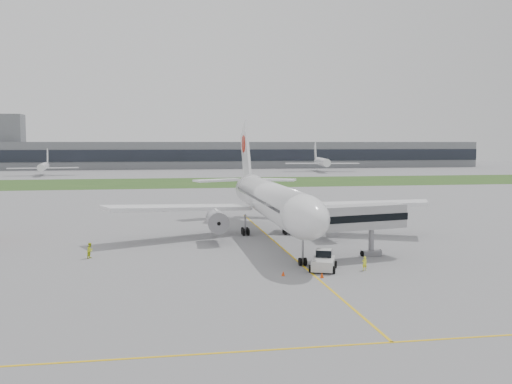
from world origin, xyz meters
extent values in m
plane|color=gray|center=(0.00, 0.00, 0.00)|extent=(600.00, 600.00, 0.00)
cube|color=#264C1C|center=(0.00, 120.00, 0.01)|extent=(600.00, 50.00, 0.02)
cube|color=gray|center=(0.00, 230.00, 7.00)|extent=(320.00, 22.00, 14.00)
cube|color=#1F232C|center=(0.00, 219.00, 7.00)|extent=(320.00, 0.60, 6.00)
cylinder|color=white|center=(0.00, 4.00, 5.60)|extent=(5.00, 38.00, 5.00)
ellipsoid|color=white|center=(0.00, -15.50, 5.60)|extent=(5.00, 11.00, 5.00)
cube|color=black|center=(0.00, -16.50, 6.50)|extent=(3.20, 1.54, 1.14)
cone|color=white|center=(0.00, 26.00, 6.40)|extent=(5.00, 10.53, 6.16)
cube|color=white|center=(-13.00, 6.00, 4.40)|extent=(22.13, 13.52, 1.70)
cube|color=white|center=(13.00, 6.00, 4.40)|extent=(22.13, 13.52, 1.70)
cylinder|color=#A7A7AD|center=(-8.00, 1.50, 3.00)|extent=(2.70, 5.20, 2.70)
cylinder|color=#A7A7AD|center=(8.00, 1.50, 3.00)|extent=(2.70, 5.20, 2.70)
cube|color=white|center=(0.00, 27.50, 11.50)|extent=(0.45, 10.90, 12.76)
cylinder|color=#B81B0A|center=(0.00, 28.50, 13.50)|extent=(0.60, 3.20, 3.20)
cube|color=white|center=(-5.00, 28.50, 6.80)|extent=(9.54, 6.34, 0.35)
cube|color=white|center=(5.00, 28.50, 6.80)|extent=(9.54, 6.34, 0.35)
cylinder|color=gray|center=(0.00, -15.00, 1.55)|extent=(0.24, 0.24, 3.10)
cylinder|color=black|center=(-3.20, 7.00, 0.55)|extent=(1.40, 1.10, 1.10)
cylinder|color=black|center=(3.20, 7.00, 0.55)|extent=(1.40, 1.10, 1.10)
cube|color=silver|center=(1.61, -17.65, 0.73)|extent=(3.58, 4.63, 1.09)
cube|color=silver|center=(2.00, -16.63, 1.64)|extent=(2.05, 1.94, 0.91)
cube|color=black|center=(2.00, -16.63, 1.68)|extent=(2.11, 2.00, 0.77)
cylinder|color=black|center=(0.95, -15.94, 0.41)|extent=(0.59, 0.88, 0.82)
cylinder|color=black|center=(3.24, -16.82, 0.41)|extent=(0.59, 0.88, 0.82)
cylinder|color=black|center=(-0.03, -18.48, 0.41)|extent=(0.59, 0.88, 0.82)
cylinder|color=black|center=(2.26, -19.36, 0.41)|extent=(0.59, 0.88, 0.82)
cube|color=#A9A9AB|center=(7.00, -11.92, 4.91)|extent=(13.53, 5.59, 2.84)
cube|color=black|center=(7.00, -11.92, 4.91)|extent=(13.74, 5.72, 0.85)
cube|color=#A9A9AB|center=(1.20, -14.15, 4.91)|extent=(2.46, 3.21, 3.21)
cylinder|color=gray|center=(9.67, -10.86, 1.80)|extent=(0.66, 0.66, 3.59)
cube|color=gray|center=(9.67, -10.86, 0.33)|extent=(2.50, 1.78, 0.66)
cylinder|color=black|center=(8.47, -11.12, 0.33)|extent=(0.42, 0.71, 0.66)
cylinder|color=black|center=(10.87, -10.60, 0.33)|extent=(0.42, 0.71, 0.66)
cone|color=#E33F0B|center=(-3.21, -19.44, 0.26)|extent=(0.37, 0.37, 0.51)
cone|color=#E33F0B|center=(0.50, -20.98, 0.28)|extent=(0.41, 0.41, 0.57)
imported|color=#F7FC2A|center=(6.00, -18.44, 0.77)|extent=(0.58, 0.40, 1.54)
imported|color=#CFE025|center=(-24.01, -6.76, 0.95)|extent=(1.04, 1.14, 1.90)
camera|label=1|loc=(-15.73, -76.24, 13.82)|focal=40.00mm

